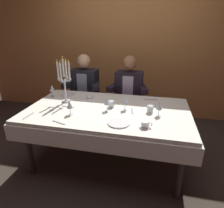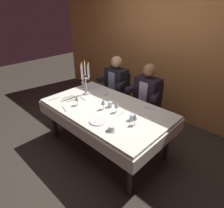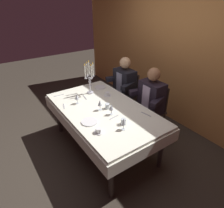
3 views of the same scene
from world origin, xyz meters
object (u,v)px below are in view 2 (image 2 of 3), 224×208
at_px(water_tumbler_0, 110,104).
at_px(seated_diner_1, 148,92).
at_px(candelabra, 85,79).
at_px(wine_glass_4, 83,81).
at_px(wine_glass_2, 135,117).
at_px(seated_diner_0, 117,82).
at_px(dining_table, 106,114).
at_px(coffee_cup_1, 111,128).
at_px(wine_glass_3, 77,98).
at_px(wine_glass_0, 117,105).
at_px(wine_glass_1, 103,102).
at_px(dinner_plate_1, 98,121).
at_px(coffee_cup_0, 105,93).
at_px(dinner_plate_0, 94,88).
at_px(water_tumbler_1, 132,117).

relative_size(water_tumbler_0, seated_diner_1, 0.06).
xyz_separation_m(candelabra, wine_glass_4, (-0.27, 0.15, -0.16)).
height_order(wine_glass_2, seated_diner_0, seated_diner_0).
relative_size(dining_table, seated_diner_1, 1.56).
distance_m(water_tumbler_0, coffee_cup_1, 0.60).
bearing_deg(water_tumbler_0, wine_glass_4, 167.43).
distance_m(dining_table, candelabra, 0.71).
bearing_deg(wine_glass_2, wine_glass_3, -169.46).
bearing_deg(seated_diner_1, wine_glass_0, -85.04).
bearing_deg(wine_glass_1, wine_glass_4, 160.05).
distance_m(dinner_plate_1, wine_glass_0, 0.37).
bearing_deg(seated_diner_0, dining_table, -55.77).
bearing_deg(coffee_cup_0, water_tumbler_0, -34.20).
height_order(wine_glass_3, seated_diner_1, seated_diner_1).
bearing_deg(seated_diner_0, water_tumbler_0, -52.65).
xyz_separation_m(dinner_plate_1, seated_diner_1, (-0.07, 1.23, -0.01)).
relative_size(wine_glass_3, seated_diner_1, 0.13).
relative_size(dining_table, wine_glass_3, 11.83).
relative_size(coffee_cup_0, seated_diner_1, 0.11).
relative_size(dinner_plate_0, wine_glass_1, 1.24).
height_order(wine_glass_1, water_tumbler_0, wine_glass_1).
height_order(wine_glass_0, wine_glass_3, same).
xyz_separation_m(dinner_plate_0, seated_diner_0, (0.07, 0.53, -0.01)).
bearing_deg(seated_diner_0, water_tumbler_1, -38.87).
bearing_deg(water_tumbler_0, wine_glass_1, -101.89).
bearing_deg(water_tumbler_0, seated_diner_0, 127.35).
relative_size(water_tumbler_1, coffee_cup_1, 0.62).
bearing_deg(water_tumbler_0, candelabra, 175.48).
relative_size(candelabra, dinner_plate_1, 2.56).
distance_m(wine_glass_2, water_tumbler_1, 0.14).
height_order(wine_glass_1, wine_glass_4, same).
bearing_deg(wine_glass_4, wine_glass_0, -13.11).
bearing_deg(seated_diner_0, coffee_cup_0, -64.45).
bearing_deg(candelabra, wine_glass_1, -15.53).
bearing_deg(water_tumbler_0, coffee_cup_0, 145.80).
distance_m(candelabra, coffee_cup_0, 0.40).
distance_m(wine_glass_0, wine_glass_2, 0.39).
bearing_deg(wine_glass_2, dinner_plate_1, -144.92).
distance_m(wine_glass_0, coffee_cup_1, 0.46).
xyz_separation_m(dining_table, coffee_cup_0, (-0.32, 0.29, 0.15)).
relative_size(candelabra, wine_glass_3, 3.53).
height_order(wine_glass_2, seated_diner_1, seated_diner_1).
xyz_separation_m(dinner_plate_0, wine_glass_0, (0.87, -0.36, 0.11)).
distance_m(wine_glass_0, coffee_cup_0, 0.61).
relative_size(dining_table, seated_diner_0, 1.56).
relative_size(dinner_plate_0, wine_glass_2, 1.24).
xyz_separation_m(candelabra, coffee_cup_1, (1.04, -0.47, -0.25)).
distance_m(dinner_plate_0, coffee_cup_1, 1.34).
relative_size(dining_table, wine_glass_1, 11.83).
height_order(wine_glass_0, seated_diner_0, seated_diner_0).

